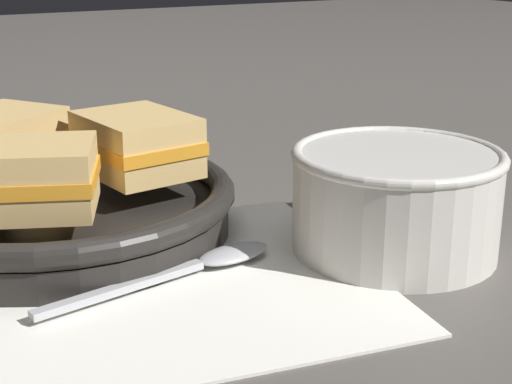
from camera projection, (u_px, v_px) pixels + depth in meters
The scene contains 7 objects.
ground_plane at pixel (250, 264), 0.55m from camera, with size 4.00×4.00×0.00m, color #56514C.
napkin at pixel (142, 282), 0.51m from camera, with size 0.34×0.30×0.00m.
soup_bowl at pixel (396, 195), 0.56m from camera, with size 0.15×0.15×0.08m.
spoon at pixel (205, 262), 0.53m from camera, with size 0.18×0.05×0.01m.
skillet at pixel (59, 209), 0.59m from camera, with size 0.27×0.27×0.04m.
sandwich_near_right at pixel (25, 178), 0.52m from camera, with size 0.11×0.10×0.05m.
sandwich_far_left at pixel (137, 144), 0.61m from camera, with size 0.08×0.10×0.05m.
Camera 1 is at (-0.25, -0.44, 0.22)m, focal length 55.00 mm.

